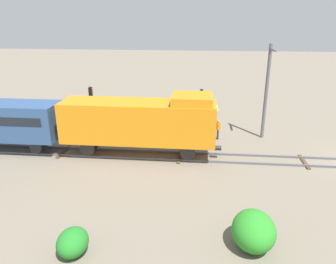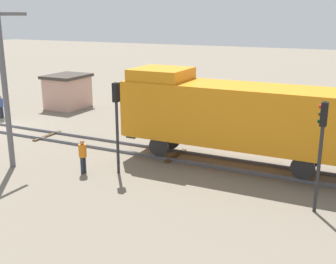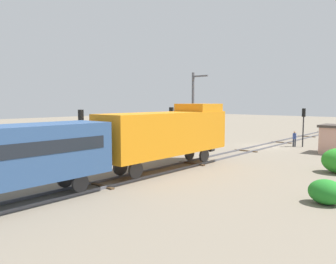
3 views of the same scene
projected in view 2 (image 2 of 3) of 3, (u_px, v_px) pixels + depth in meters
name	position (u px, v px, depth m)	size (l,w,h in m)	color
locomotive	(227.00, 112.00, 20.95)	(2.90, 11.60, 4.60)	orange
traffic_signal_near	(3.00, 77.00, 31.55)	(0.32, 0.34, 4.20)	#262628
traffic_signal_mid	(116.00, 112.00, 19.76)	(0.32, 0.34, 4.43)	#262628
traffic_signal_far	(321.00, 137.00, 15.71)	(0.32, 0.34, 4.38)	#262628
worker_near_track	(1.00, 105.00, 31.25)	(0.38, 0.38, 1.70)	#262B38
worker_by_signal	(83.00, 154.00, 20.25)	(0.38, 0.38, 1.70)	#262B38
catenary_mast	(5.00, 85.00, 20.37)	(1.94, 0.28, 7.89)	#595960
relay_hut	(68.00, 91.00, 34.65)	(3.50, 2.90, 2.74)	#D19E8C
bush_near	(182.00, 102.00, 32.72)	(2.39, 1.95, 1.74)	#298A26
bush_mid	(288.00, 112.00, 30.56)	(1.66, 1.36, 1.21)	#227B26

